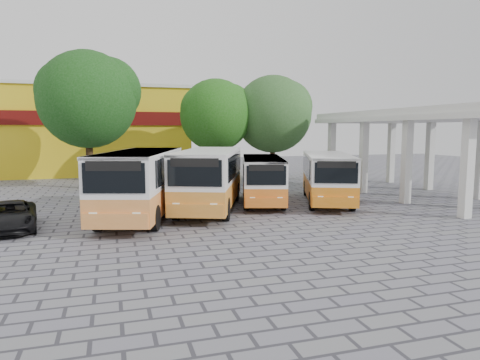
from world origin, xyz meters
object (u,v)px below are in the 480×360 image
object	(u,v)px
bus_centre_right	(263,177)
bus_far_right	(327,175)
parked_car	(10,216)
bus_far_left	(141,179)
bus_centre_left	(210,175)

from	to	relation	value
bus_centre_right	bus_far_right	xyz separation A→B (m)	(3.60, -1.00, 0.11)
bus_centre_right	bus_far_right	bearing A→B (deg)	1.39
bus_centre_right	bus_far_right	world-z (taller)	bus_far_right
bus_centre_right	parked_car	xyz separation A→B (m)	(-12.44, -3.32, -0.92)
bus_far_left	bus_far_right	size ratio (longest dim) A/B	1.12
bus_far_right	parked_car	distance (m)	16.24
bus_far_left	bus_centre_right	size ratio (longest dim) A/B	1.21
bus_far_left	parked_car	xyz separation A→B (m)	(-5.48, -1.10, -1.24)
bus_centre_left	bus_centre_right	bearing A→B (deg)	39.87
bus_far_left	bus_centre_right	bearing A→B (deg)	34.48
parked_car	bus_centre_right	bearing A→B (deg)	6.37
bus_centre_left	bus_far_right	bearing A→B (deg)	22.26
bus_centre_left	bus_far_left	bearing A→B (deg)	-142.50
bus_far_left	bus_far_right	world-z (taller)	bus_far_left
bus_centre_right	bus_centre_left	bearing A→B (deg)	-144.20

